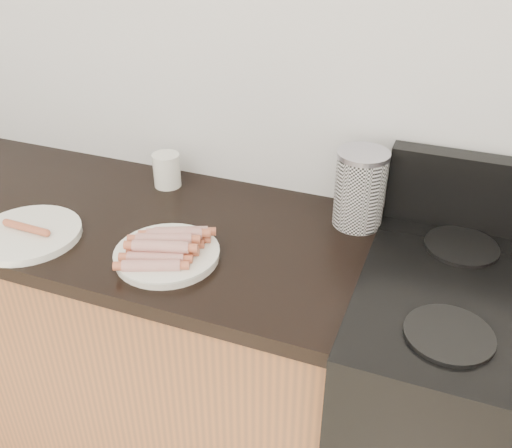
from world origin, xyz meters
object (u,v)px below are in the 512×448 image
at_px(canister, 360,189).
at_px(mug, 167,170).
at_px(stove, 492,442).
at_px(side_plate, 28,234).
at_px(main_plate, 167,256).

relative_size(canister, mug, 2.07).
xyz_separation_m(stove, side_plate, (-1.22, -0.17, 0.45)).
distance_m(canister, mug, 0.58).
bearing_deg(side_plate, canister, 25.81).
bearing_deg(main_plate, canister, 39.93).
height_order(canister, mug, canister).
relative_size(main_plate, side_plate, 0.93).
relative_size(stove, canister, 4.36).
distance_m(main_plate, side_plate, 0.38).
bearing_deg(main_plate, stove, 8.14).
height_order(main_plate, mug, mug).
relative_size(stove, mug, 9.02).
bearing_deg(stove, side_plate, -172.29).
xyz_separation_m(stove, main_plate, (-0.84, -0.12, 0.45)).
xyz_separation_m(side_plate, canister, (0.78, 0.38, 0.10)).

